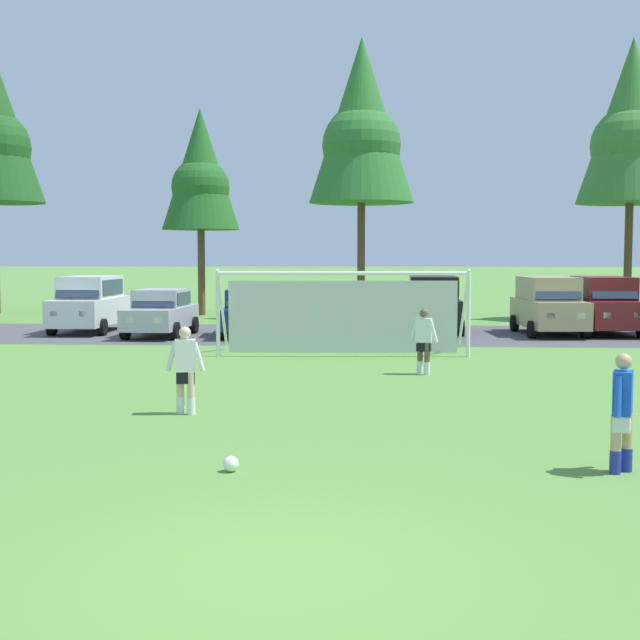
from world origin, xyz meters
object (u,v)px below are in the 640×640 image
soccer_ball (231,464)px  player_midfield_center (424,341)px  parked_car_slot_far_left (90,303)px  parked_car_slot_center_left (250,312)px  player_striker_near (185,370)px  parked_car_slot_right (548,305)px  player_defender_far (622,413)px  parked_car_slot_far_right (604,305)px  parked_car_slot_center_right (433,304)px  soccer_goal (343,311)px  parked_car_slot_left (161,312)px  parked_car_slot_center (345,310)px

soccer_ball → player_midfield_center: bearing=71.4°
parked_car_slot_far_left → parked_car_slot_center_left: 6.52m
player_striker_near → parked_car_slot_right: (10.17, 16.48, 0.29)m
parked_car_slot_far_left → parked_car_slot_center_left: size_ratio=1.06×
player_midfield_center → player_defender_far: size_ratio=1.00×
parked_car_slot_center_left → player_striker_near: bearing=-86.6°
soccer_ball → parked_car_slot_far_right: (10.79, 21.04, 1.00)m
player_striker_near → parked_car_slot_far_right: size_ratio=0.36×
soccer_ball → parked_car_slot_center_right: (4.42, 21.31, 1.00)m
parked_car_slot_center_right → parked_car_slot_center_left: bearing=-165.2°
soccer_goal → player_midfield_center: bearing=-64.0°
soccer_ball → parked_car_slot_far_left: 22.57m
parked_car_slot_center_left → parked_car_slot_right: bearing=5.9°
parked_car_slot_center_left → parked_car_slot_center_right: size_ratio=0.93×
parked_car_slot_right → parked_car_slot_far_right: bearing=10.5°
parked_car_slot_left → parked_car_slot_center: same height
soccer_goal → player_defender_far: bearing=-73.2°
parked_car_slot_center → parked_car_slot_right: size_ratio=0.92×
soccer_goal → player_defender_far: 14.50m
soccer_ball → soccer_goal: size_ratio=0.03×
parked_car_slot_center → soccer_goal: bearing=-89.1°
parked_car_slot_right → parked_car_slot_center_left: bearing=-174.1°
parked_car_slot_center → parked_car_slot_left: bearing=-166.7°
player_midfield_center → parked_car_slot_right: bearing=63.8°
player_defender_far → parked_car_slot_right: size_ratio=0.35×
soccer_goal → parked_car_slot_center_right: (3.28, 7.19, -0.18)m
soccer_goal → player_striker_near: (-2.66, -9.95, -0.47)m
soccer_ball → player_midfield_center: (3.28, 9.73, 0.71)m
player_midfield_center → parked_car_slot_far_right: parked_car_slot_far_right is taller
parked_car_slot_left → soccer_goal: bearing=-36.9°
player_defender_far → parked_car_slot_far_right: size_ratio=0.36×
player_midfield_center → parked_car_slot_center: parked_car_slot_center is taller
soccer_goal → parked_car_slot_far_left: 11.97m
parked_car_slot_left → parked_car_slot_far_left: bearing=153.9°
soccer_goal → parked_car_slot_center_left: size_ratio=1.73×
player_defender_far → parked_car_slot_center: parked_car_slot_center is taller
parked_car_slot_center_left → parked_car_slot_center_right: 7.08m
parked_car_slot_center_right → parked_car_slot_right: size_ratio=0.99×
parked_car_slot_far_left → parked_car_slot_center_left: (6.39, -1.26, -0.24)m
player_defender_far → parked_car_slot_far_left: parked_car_slot_far_left is taller
parked_car_slot_far_left → parked_car_slot_center: (9.85, 0.03, -0.24)m
player_midfield_center → player_defender_far: 9.70m
parked_car_slot_far_left → parked_car_slot_center_left: parked_car_slot_far_left is taller
parked_car_slot_right → parked_car_slot_center: bearing=178.9°
soccer_goal → parked_car_slot_right: size_ratio=1.60×
soccer_goal → parked_car_slot_far_right: size_ratio=1.62×
player_defender_far → parked_car_slot_far_right: (5.47, 20.79, 0.29)m
soccer_goal → parked_car_slot_far_right: 11.88m
player_defender_far → parked_car_slot_center_left: size_ratio=0.38×
player_striker_near → parked_car_slot_right: 19.36m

